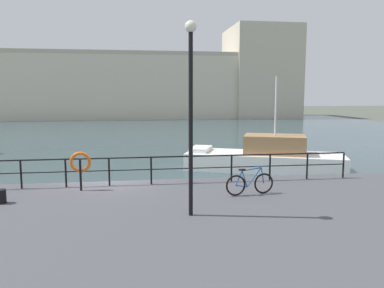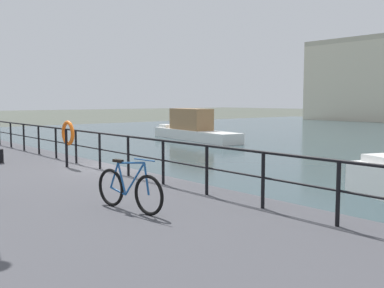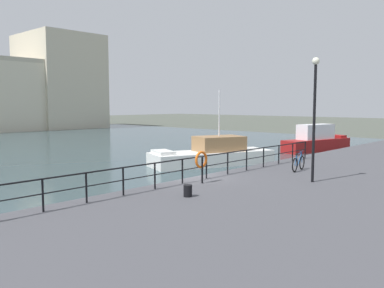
{
  "view_description": "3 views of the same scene",
  "coord_description": "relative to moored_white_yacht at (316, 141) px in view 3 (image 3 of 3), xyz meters",
  "views": [
    {
      "loc": [
        1.19,
        -15.06,
        4.41
      ],
      "look_at": [
        3.79,
        2.96,
        2.02
      ],
      "focal_mm": 35.5,
      "sensor_mm": 36.0,
      "label": 1
    },
    {
      "loc": [
        11.96,
        -7.05,
        3.0
      ],
      "look_at": [
        2.32,
        0.92,
        1.78
      ],
      "focal_mm": 42.42,
      "sensor_mm": 36.0,
      "label": 2
    },
    {
      "loc": [
        -13.72,
        -12.75,
        4.38
      ],
      "look_at": [
        2.01,
        1.93,
        2.26
      ],
      "focal_mm": 37.85,
      "sensor_mm": 36.0,
      "label": 3
    }
  ],
  "objects": [
    {
      "name": "ground_plane",
      "position": [
        -21.72,
        -4.41,
        -0.98
      ],
      "size": [
        240.0,
        240.0,
        0.0
      ],
      "primitive_type": "plane",
      "color": "#4C5147"
    },
    {
      "name": "quay_promenade",
      "position": [
        -21.72,
        -10.91,
        -0.49
      ],
      "size": [
        56.0,
        13.0,
        0.99
      ],
      "primitive_type": "cube",
      "color": "#47474C",
      "rests_on": "ground_plane"
    },
    {
      "name": "moored_white_yacht",
      "position": [
        0.0,
        0.0,
        0.0
      ],
      "size": [
        7.89,
        3.48,
        2.52
      ],
      "rotation": [
        0.0,
        0.0,
        -0.23
      ],
      "color": "maroon",
      "rests_on": "water_basin"
    },
    {
      "name": "moored_cabin_cruiser",
      "position": [
        -13.16,
        1.58,
        -0.22
      ],
      "size": [
        9.44,
        5.95,
        5.42
      ],
      "rotation": [
        0.0,
        0.0,
        2.77
      ],
      "color": "white",
      "rests_on": "water_basin"
    },
    {
      "name": "quay_railing",
      "position": [
        -23.19,
        -5.16,
        0.74
      ],
      "size": [
        22.13,
        0.07,
        1.08
      ],
      "color": "black",
      "rests_on": "quay_promenade"
    },
    {
      "name": "parked_bicycle",
      "position": [
        -16.75,
        -7.17,
        0.4
      ],
      "size": [
        1.76,
        0.33,
        0.98
      ],
      "rotation": [
        0.0,
        0.0,
        0.15
      ],
      "color": "black",
      "rests_on": "quay_promenade"
    },
    {
      "name": "mooring_bollard",
      "position": [
        -24.85,
        -7.06,
        0.23
      ],
      "size": [
        0.32,
        0.32,
        0.44
      ],
      "primitive_type": "cylinder",
      "color": "black",
      "rests_on": "quay_promenade"
    },
    {
      "name": "life_ring_stand",
      "position": [
        -22.58,
        -5.7,
        0.98
      ],
      "size": [
        0.75,
        0.16,
        1.4
      ],
      "color": "black",
      "rests_on": "quay_promenade"
    },
    {
      "name": "quay_lamp_post",
      "position": [
        -19.07,
        -9.1,
        3.38
      ],
      "size": [
        0.32,
        0.32,
        5.39
      ],
      "color": "black",
      "rests_on": "quay_promenade"
    }
  ]
}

